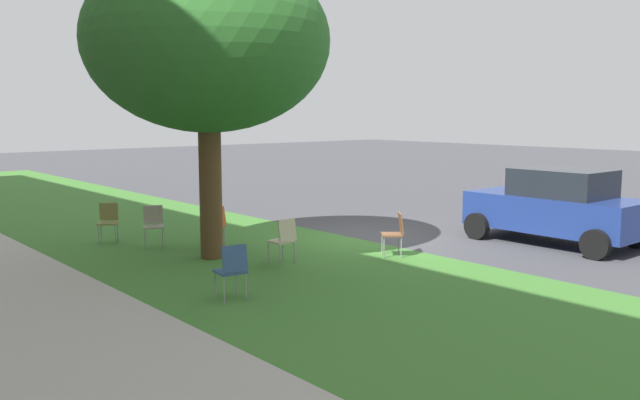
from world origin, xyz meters
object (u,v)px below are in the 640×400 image
object	(u,v)px
chair_0	(108,219)
parked_car	(556,206)
chair_1	(284,238)
chair_2	(216,224)
chair_3	(395,231)
chair_4	(232,267)
street_tree	(207,43)
chair_5	(153,222)

from	to	relation	value
chair_0	parked_car	distance (m)	9.84
chair_1	chair_2	distance (m)	2.16
chair_3	parked_car	size ratio (longest dim) A/B	0.24
parked_car	chair_4	bearing A→B (deg)	83.97
chair_0	chair_1	bearing A→B (deg)	-158.92
chair_3	chair_4	distance (m)	4.24
chair_1	parked_car	bearing A→B (deg)	-111.32
chair_0	chair_1	world-z (taller)	same
chair_0	parked_car	world-z (taller)	parked_car
street_tree	parked_car	world-z (taller)	street_tree
chair_5	chair_0	bearing A→B (deg)	28.09
chair_2	chair_5	xyz separation A→B (m)	(1.04, 0.92, 0.00)
chair_2	parked_car	world-z (taller)	parked_car
street_tree	chair_2	size ratio (longest dim) A/B	6.73
chair_0	chair_2	world-z (taller)	same
chair_1	chair_5	size ratio (longest dim) A/B	1.00
chair_2	chair_5	distance (m)	1.39
chair_0	chair_3	distance (m)	6.35
chair_0	chair_4	size ratio (longest dim) A/B	1.00
chair_1	street_tree	bearing A→B (deg)	27.18
street_tree	chair_3	size ratio (longest dim) A/B	6.73
street_tree	chair_3	world-z (taller)	street_tree
chair_4	chair_5	world-z (taller)	same
chair_0	chair_4	world-z (taller)	same
chair_0	chair_3	size ratio (longest dim) A/B	1.00
chair_2	chair_3	distance (m)	3.79
street_tree	chair_3	xyz separation A→B (m)	(-2.26, -2.86, -3.66)
chair_4	street_tree	bearing A→B (deg)	-25.52
chair_0	chair_2	size ratio (longest dim) A/B	1.00
chair_1	chair_2	xyz separation A→B (m)	(2.15, 0.16, 0.00)
chair_1	chair_3	world-z (taller)	same
chair_4	chair_1	bearing A→B (deg)	-55.49
street_tree	parked_car	xyz separation A→B (m)	(-3.65, -6.48, -3.34)
street_tree	chair_0	xyz separation A→B (m)	(2.84, 0.91, -3.66)
chair_1	chair_4	world-z (taller)	same
chair_5	chair_4	bearing A→B (deg)	167.85
chair_3	chair_5	size ratio (longest dim) A/B	1.00
chair_0	street_tree	bearing A→B (deg)	-162.14
chair_2	chair_3	size ratio (longest dim) A/B	1.00
chair_0	chair_2	bearing A→B (deg)	-144.71
chair_0	chair_1	size ratio (longest dim) A/B	1.00
chair_1	chair_5	distance (m)	3.37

